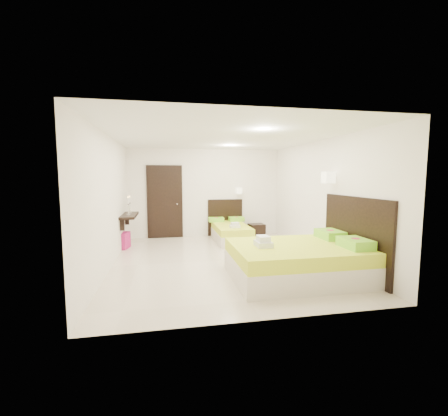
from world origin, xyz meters
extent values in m
plane|color=beige|center=(0.00, 0.00, 0.00)|extent=(5.50, 5.50, 0.00)
cube|color=beige|center=(0.60, 1.87, 0.14)|extent=(0.88, 1.77, 0.28)
cube|color=#BBD522|center=(0.60, 1.87, 0.37)|extent=(0.87, 1.75, 0.18)
cube|color=black|center=(0.60, 2.72, 0.55)|extent=(1.06, 0.05, 1.10)
cube|color=#85DA28|center=(0.29, 2.53, 0.52)|extent=(0.44, 0.30, 0.12)
cylinder|color=#D53259|center=(0.29, 2.53, 0.58)|extent=(0.11, 0.11, 0.00)
cube|color=#85DA28|center=(0.91, 2.53, 0.52)|extent=(0.44, 0.30, 0.12)
cylinder|color=#D53259|center=(0.91, 2.53, 0.58)|extent=(0.11, 0.11, 0.00)
cube|color=silver|center=(0.60, 1.38, 0.49)|extent=(0.26, 0.19, 0.07)
cube|color=silver|center=(0.60, 1.38, 0.57)|extent=(0.20, 0.15, 0.07)
cube|color=#EDE6C3|center=(0.99, 2.57, 1.37)|extent=(0.16, 0.16, 0.18)
cylinder|color=#2D2116|center=(0.99, 2.65, 1.37)|extent=(0.03, 0.16, 0.03)
cube|color=beige|center=(1.10, -1.33, 0.18)|extent=(2.29, 1.72, 0.37)
cube|color=#BBD522|center=(1.10, -1.33, 0.48)|extent=(2.27, 1.70, 0.23)
cube|color=black|center=(2.22, -1.33, 0.72)|extent=(0.05, 1.95, 1.43)
cube|color=#85DA28|center=(1.96, -1.73, 0.68)|extent=(0.39, 0.57, 0.16)
cylinder|color=#D53259|center=(1.96, -1.73, 0.76)|extent=(0.14, 0.14, 0.00)
cube|color=#85DA28|center=(1.96, -0.93, 0.68)|extent=(0.39, 0.57, 0.16)
cylinder|color=#D53259|center=(1.96, -0.93, 0.76)|extent=(0.14, 0.14, 0.00)
cube|color=silver|center=(0.47, -1.33, 0.64)|extent=(0.25, 0.34, 0.09)
cube|color=silver|center=(0.47, -1.33, 0.73)|extent=(0.19, 0.26, 0.09)
cube|color=#EDE6C3|center=(2.07, -0.61, 1.78)|extent=(0.21, 0.21, 0.23)
cylinder|color=#2D2116|center=(2.15, -0.61, 1.78)|extent=(0.16, 0.03, 0.03)
cube|color=black|center=(1.46, 2.27, 0.20)|extent=(0.46, 0.41, 0.39)
cube|color=#A81660|center=(-2.31, 1.54, 0.20)|extent=(0.49, 0.49, 0.41)
cube|color=black|center=(-1.20, 2.71, 1.05)|extent=(1.02, 0.06, 2.14)
cube|color=black|center=(-1.20, 2.67, 1.05)|extent=(0.88, 0.04, 2.06)
cylinder|color=silver|center=(-0.85, 2.64, 1.00)|extent=(0.03, 0.10, 0.03)
cube|color=black|center=(-2.08, 1.60, 0.82)|extent=(0.35, 1.20, 0.06)
cube|color=black|center=(-2.19, 1.15, 0.67)|extent=(0.10, 0.04, 0.30)
cube|color=black|center=(-2.19, 2.05, 0.67)|extent=(0.10, 0.04, 0.30)
cylinder|color=silver|center=(-2.08, 1.45, 0.86)|extent=(0.10, 0.10, 0.02)
cylinder|color=silver|center=(-2.08, 1.45, 0.98)|extent=(0.02, 0.02, 0.22)
cone|color=silver|center=(-2.08, 1.45, 1.11)|extent=(0.07, 0.07, 0.04)
cylinder|color=white|center=(-2.08, 1.45, 1.20)|extent=(0.02, 0.02, 0.15)
sphere|color=#FFB23F|center=(-2.08, 1.45, 1.29)|extent=(0.02, 0.02, 0.02)
cylinder|color=silver|center=(-2.08, 1.75, 0.86)|extent=(0.10, 0.10, 0.02)
cylinder|color=silver|center=(-2.08, 1.75, 0.98)|extent=(0.02, 0.02, 0.22)
cone|color=silver|center=(-2.08, 1.75, 1.11)|extent=(0.07, 0.07, 0.04)
cylinder|color=white|center=(-2.08, 1.75, 1.20)|extent=(0.02, 0.02, 0.15)
sphere|color=#FFB23F|center=(-2.08, 1.75, 1.29)|extent=(0.02, 0.02, 0.02)
camera|label=1|loc=(-1.14, -6.17, 1.79)|focal=24.00mm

